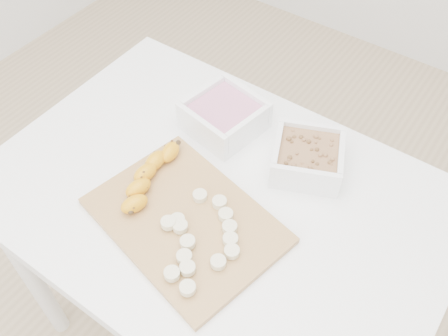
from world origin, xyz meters
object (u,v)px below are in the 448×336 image
Objects in this scene: table at (217,219)px; cutting_board at (186,220)px; banana at (149,177)px; bowl_granola at (308,157)px; bowl_yogurt at (224,115)px.

cutting_board is (-0.01, -0.10, 0.10)m from table.
cutting_board is at bearing -13.43° from banana.
bowl_granola is at bearing 64.65° from cutting_board.
table is 2.60× the size of cutting_board.
cutting_board is at bearing -95.19° from table.
cutting_board is (-0.13, -0.27, -0.03)m from bowl_granola.
cutting_board reaches higher than table.
table is at bearing -124.10° from bowl_granola.
bowl_granola is (0.23, 0.00, -0.00)m from bowl_yogurt.
cutting_board is 1.87× the size of banana.
banana is at bearing -135.70° from bowl_granola.
table is 0.19m from banana.
table is at bearing 84.81° from cutting_board.
bowl_yogurt is 0.49× the size of cutting_board.
bowl_yogurt is 0.23m from bowl_granola.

